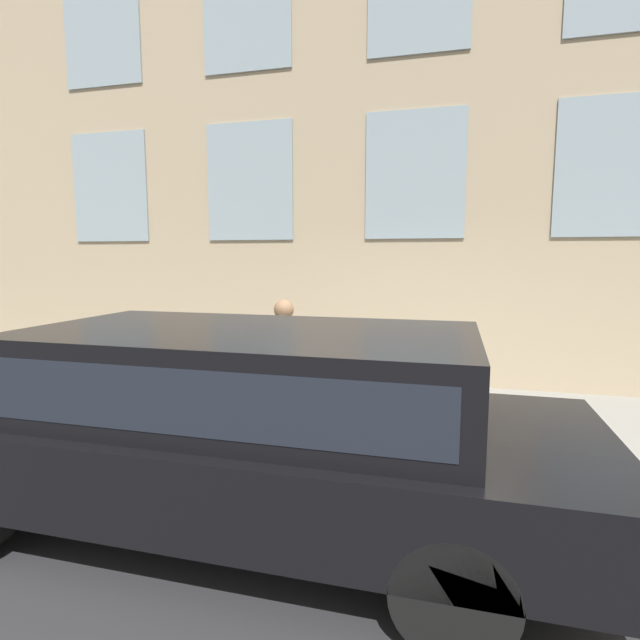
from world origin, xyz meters
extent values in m
plane|color=#2D2D30|center=(0.00, 0.00, 0.00)|extent=(80.00, 80.00, 0.00)
cube|color=gray|center=(1.45, 0.00, 0.07)|extent=(2.89, 60.00, 0.15)
cube|color=#8C9EA8|center=(2.87, -2.48, 3.12)|extent=(0.03, 1.38, 1.75)
cube|color=#8C9EA8|center=(2.87, 0.00, 3.12)|extent=(0.03, 1.38, 1.75)
cube|color=#8C9EA8|center=(2.87, 2.48, 3.12)|extent=(0.03, 1.38, 1.75)
cube|color=#8C9EA8|center=(2.87, 4.95, 3.12)|extent=(0.03, 1.38, 1.75)
cube|color=#8C9EA8|center=(2.87, 2.48, 5.58)|extent=(0.03, 1.38, 1.75)
cube|color=#8C9EA8|center=(2.87, 4.95, 5.58)|extent=(0.03, 1.38, 1.75)
cylinder|color=#2D7260|center=(0.57, 0.33, 0.17)|extent=(0.32, 0.32, 0.04)
cylinder|color=#2D7260|center=(0.57, 0.33, 0.50)|extent=(0.24, 0.24, 0.71)
sphere|color=#2C5D50|center=(0.57, 0.33, 0.86)|extent=(0.25, 0.25, 0.25)
cylinder|color=black|center=(0.57, 0.33, 0.93)|extent=(0.08, 0.08, 0.10)
cylinder|color=#2D7260|center=(0.57, 0.16, 0.59)|extent=(0.09, 0.10, 0.09)
cylinder|color=#2D7260|center=(0.57, 0.50, 0.59)|extent=(0.09, 0.10, 0.09)
cylinder|color=#232328|center=(0.73, 1.22, 0.48)|extent=(0.10, 0.10, 0.66)
cylinder|color=#232328|center=(0.87, 1.22, 0.48)|extent=(0.10, 0.10, 0.66)
cube|color=white|center=(0.80, 1.22, 1.05)|extent=(0.18, 0.12, 0.50)
cylinder|color=white|center=(0.67, 1.22, 1.07)|extent=(0.08, 0.08, 0.47)
cylinder|color=white|center=(0.92, 1.22, 1.07)|extent=(0.08, 0.08, 0.47)
sphere|color=#8C6647|center=(0.80, 1.22, 1.41)|extent=(0.22, 0.22, 0.22)
cylinder|color=black|center=(-0.29, 2.52, 0.32)|extent=(0.24, 0.65, 0.65)
cylinder|color=black|center=(-1.94, -0.63, 0.32)|extent=(0.24, 0.65, 0.65)
cylinder|color=black|center=(-0.29, -0.63, 0.32)|extent=(0.24, 0.65, 0.65)
cube|color=black|center=(-1.12, 0.94, 0.60)|extent=(1.90, 5.07, 0.56)
cube|color=black|center=(-1.12, 0.82, 1.18)|extent=(1.67, 3.14, 0.60)
cube|color=#1E232D|center=(-1.12, 0.82, 1.18)|extent=(1.68, 2.89, 0.38)
camera|label=1|loc=(-4.36, -0.58, 1.99)|focal=28.00mm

